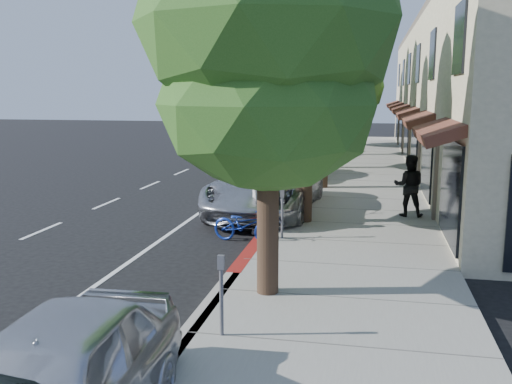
% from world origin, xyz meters
% --- Properties ---
extents(ground, '(120.00, 120.00, 0.00)m').
position_xyz_m(ground, '(0.00, 0.00, 0.00)').
color(ground, black).
rests_on(ground, ground).
extents(sidewalk, '(4.60, 56.00, 0.15)m').
position_xyz_m(sidewalk, '(2.30, 8.00, 0.07)').
color(sidewalk, gray).
rests_on(sidewalk, ground).
extents(curb, '(0.30, 56.00, 0.15)m').
position_xyz_m(curb, '(0.00, 8.00, 0.07)').
color(curb, '#9E998E').
rests_on(curb, ground).
extents(curb_red_segment, '(0.32, 4.00, 0.15)m').
position_xyz_m(curb_red_segment, '(0.00, 1.00, 0.07)').
color(curb_red_segment, maroon).
rests_on(curb_red_segment, ground).
extents(street_tree_0, '(4.60, 4.60, 7.78)m').
position_xyz_m(street_tree_0, '(0.90, -2.00, 4.83)').
color(street_tree_0, black).
rests_on(street_tree_0, ground).
extents(street_tree_1, '(4.48, 4.48, 7.16)m').
position_xyz_m(street_tree_1, '(0.90, 4.00, 4.40)').
color(street_tree_1, black).
rests_on(street_tree_1, ground).
extents(street_tree_2, '(3.78, 3.78, 6.97)m').
position_xyz_m(street_tree_2, '(0.90, 10.00, 4.41)').
color(street_tree_2, black).
rests_on(street_tree_2, ground).
extents(street_tree_3, '(5.01, 5.01, 7.96)m').
position_xyz_m(street_tree_3, '(0.90, 16.00, 4.88)').
color(street_tree_3, black).
rests_on(street_tree_3, ground).
extents(street_tree_4, '(4.78, 4.78, 8.08)m').
position_xyz_m(street_tree_4, '(0.90, 22.00, 5.02)').
color(street_tree_4, black).
rests_on(street_tree_4, ground).
extents(street_tree_5, '(5.36, 5.36, 6.95)m').
position_xyz_m(street_tree_5, '(0.90, 28.00, 4.04)').
color(street_tree_5, black).
rests_on(street_tree_5, ground).
extents(cyclist, '(0.48, 0.71, 1.92)m').
position_xyz_m(cyclist, '(-0.31, 3.00, 0.96)').
color(cyclist, silver).
rests_on(cyclist, ground).
extents(bicycle, '(1.87, 1.06, 0.93)m').
position_xyz_m(bicycle, '(-0.40, 1.89, 0.46)').
color(bicycle, navy).
rests_on(bicycle, ground).
extents(silver_suv, '(3.19, 6.51, 1.78)m').
position_xyz_m(silver_suv, '(-0.50, 5.50, 0.89)').
color(silver_suv, '#ABABB0').
rests_on(silver_suv, ground).
extents(dark_sedan, '(1.72, 4.77, 1.56)m').
position_xyz_m(dark_sedan, '(-0.75, 12.63, 0.78)').
color(dark_sedan, '#232628').
rests_on(dark_sedan, ground).
extents(white_pickup, '(2.24, 5.38, 1.55)m').
position_xyz_m(white_pickup, '(-0.90, 21.00, 0.78)').
color(white_pickup, silver).
rests_on(white_pickup, ground).
extents(dark_suv_far, '(2.26, 4.42, 1.44)m').
position_xyz_m(dark_suv_far, '(-0.65, 26.77, 0.72)').
color(dark_suv_far, black).
rests_on(dark_suv_far, ground).
extents(pedestrian, '(0.93, 0.75, 1.84)m').
position_xyz_m(pedestrian, '(3.84, 5.29, 1.07)').
color(pedestrian, black).
rests_on(pedestrian, sidewalk).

